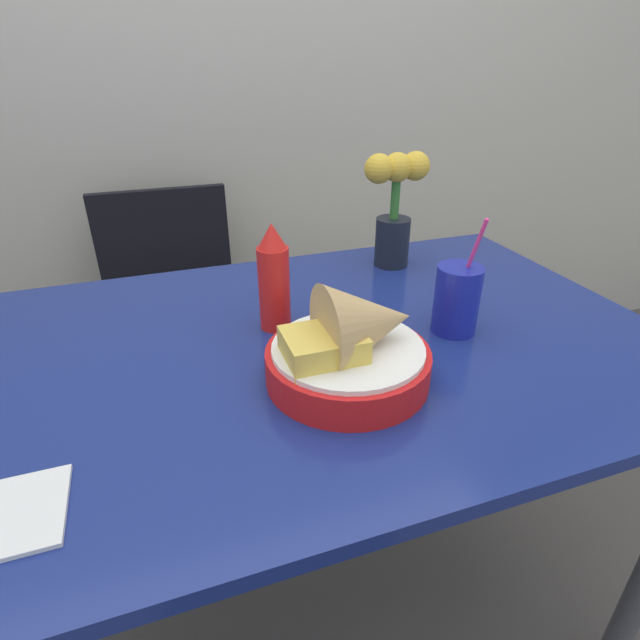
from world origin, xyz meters
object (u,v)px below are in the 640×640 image
(ketchup_bottle, at_px, (274,279))
(chair_far_window, at_px, (175,308))
(food_basket, at_px, (354,347))
(drink_cup, at_px, (456,301))
(flower_vase, at_px, (395,204))

(ketchup_bottle, bearing_deg, chair_far_window, 103.14)
(food_basket, height_order, drink_cup, drink_cup)
(chair_far_window, bearing_deg, drink_cup, -60.16)
(drink_cup, height_order, flower_vase, flower_vase)
(chair_far_window, height_order, ketchup_bottle, ketchup_bottle)
(chair_far_window, relative_size, flower_vase, 3.37)
(food_basket, bearing_deg, drink_cup, 19.50)
(chair_far_window, height_order, food_basket, food_basket)
(chair_far_window, relative_size, food_basket, 3.48)
(ketchup_bottle, distance_m, flower_vase, 0.40)
(drink_cup, xyz_separation_m, flower_vase, (0.04, 0.33, 0.09))
(chair_far_window, distance_m, food_basket, 0.96)
(flower_vase, bearing_deg, chair_far_window, 136.47)
(food_basket, xyz_separation_m, flower_vase, (0.27, 0.41, 0.09))
(flower_vase, bearing_deg, drink_cup, -96.55)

